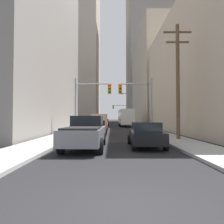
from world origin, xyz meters
TOP-DOWN VIEW (x-y plane):
  - ground_plane at (0.00, 0.00)m, footprint 400.00×400.00m
  - sidewalk_left at (-4.74, 50.00)m, footprint 2.58×160.00m
  - sidewalk_right at (4.74, 50.00)m, footprint 2.58×160.00m
  - city_bus at (2.62, 37.69)m, footprint 2.69×11.54m
  - pickup_truck_grey at (-1.69, 7.82)m, footprint 2.20×5.45m
  - cargo_van_beige at (-1.82, 23.55)m, footprint 2.16×5.27m
  - sedan_black at (1.88, 8.28)m, footprint 1.95×4.26m
  - sedan_red at (-1.67, 17.05)m, footprint 1.95×4.20m
  - sedan_silver at (-1.80, 30.05)m, footprint 1.95×4.21m
  - sedan_maroon at (-1.86, 42.73)m, footprint 1.96×4.27m
  - traffic_signal_near_left at (-2.38, 17.40)m, footprint 3.91×0.44m
  - traffic_signal_near_right at (2.52, 17.40)m, footprint 3.62×0.44m
  - traffic_signal_far_right at (2.27, 54.44)m, footprint 4.17×0.44m
  - utility_pole_right at (5.00, 11.73)m, footprint 2.20×0.28m
  - street_lamp_right at (3.78, 41.42)m, footprint 2.39×0.32m
  - building_left_far_tower at (-17.49, 88.88)m, footprint 21.75×25.80m
  - building_right_mid_block at (15.66, 50.58)m, footprint 17.57×28.62m
  - building_right_far_highrise at (18.88, 86.65)m, footprint 23.51×25.88m

SIDE VIEW (x-z plane):
  - ground_plane at x=0.00m, z-range 0.00..0.00m
  - sidewalk_left at x=-4.74m, z-range 0.00..0.15m
  - sidewalk_right at x=4.74m, z-range 0.00..0.15m
  - sedan_black at x=1.88m, z-range 0.01..1.53m
  - sedan_red at x=-1.67m, z-range 0.01..1.53m
  - sedan_silver at x=-1.80m, z-range 0.01..1.53m
  - sedan_maroon at x=-1.86m, z-range 0.01..1.53m
  - pickup_truck_grey at x=-1.69m, z-range -0.02..1.88m
  - cargo_van_beige at x=-1.82m, z-range 0.16..2.42m
  - city_bus at x=2.62m, z-range 0.23..3.63m
  - traffic_signal_near_right at x=2.52m, z-range 1.03..7.03m
  - traffic_signal_near_left at x=-2.38m, z-range 1.05..7.05m
  - traffic_signal_far_right at x=2.27m, z-range 1.06..7.06m
  - street_lamp_right at x=3.78m, z-range 0.79..8.29m
  - utility_pole_right at x=5.00m, z-range 0.27..9.40m
  - building_right_mid_block at x=15.66m, z-range 0.00..24.08m
  - building_right_far_highrise at x=18.88m, z-range 0.00..68.67m
  - building_left_far_tower at x=-17.49m, z-range 0.00..70.07m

